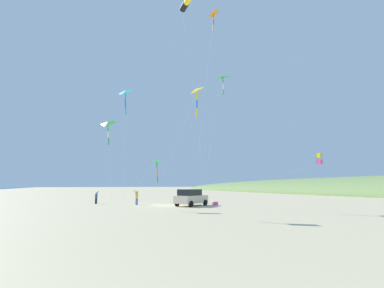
{
  "coord_description": "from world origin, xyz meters",
  "views": [
    {
      "loc": [
        -9.62,
        -32.12,
        2.34
      ],
      "look_at": [
        1.66,
        -5.31,
        6.6
      ],
      "focal_mm": 26.18,
      "sensor_mm": 36.0,
      "label": 1
    }
  ],
  "objects_px": {
    "parked_car": "(191,197)",
    "person_child_green_jacket": "(178,195)",
    "kite_delta_teal_far_right": "(213,15)",
    "cooler_box": "(215,203)",
    "kite_delta_green_low_center": "(108,124)",
    "kite_box_long_streamer_right": "(319,159)",
    "kite_delta_orange_high_right": "(126,92)",
    "kite_delta_yellow_midlevel": "(157,161)",
    "person_adult_flyer": "(194,195)",
    "kite_delta_small_distant": "(196,91)",
    "person_bystander_far": "(96,197)",
    "kite_delta_black_fish_shape": "(223,78)",
    "person_child_grey_jacket": "(137,197)"
  },
  "relations": [
    {
      "from": "person_adult_flyer",
      "to": "person_child_grey_jacket",
      "type": "height_order",
      "value": "person_adult_flyer"
    },
    {
      "from": "parked_car",
      "to": "cooler_box",
      "type": "xyz_separation_m",
      "value": [
        3.15,
        0.21,
        -0.74
      ]
    },
    {
      "from": "person_child_grey_jacket",
      "to": "cooler_box",
      "type": "bearing_deg",
      "value": -24.56
    },
    {
      "from": "person_child_green_jacket",
      "to": "kite_delta_small_distant",
      "type": "height_order",
      "value": "kite_delta_small_distant"
    },
    {
      "from": "person_bystander_far",
      "to": "kite_delta_black_fish_shape",
      "type": "height_order",
      "value": "kite_delta_black_fish_shape"
    },
    {
      "from": "cooler_box",
      "to": "person_child_green_jacket",
      "type": "bearing_deg",
      "value": 102.0
    },
    {
      "from": "person_bystander_far",
      "to": "person_adult_flyer",
      "type": "bearing_deg",
      "value": -16.55
    },
    {
      "from": "kite_delta_black_fish_shape",
      "to": "kite_delta_green_low_center",
      "type": "bearing_deg",
      "value": 149.86
    },
    {
      "from": "person_adult_flyer",
      "to": "person_child_green_jacket",
      "type": "xyz_separation_m",
      "value": [
        -0.85,
        3.65,
        0.01
      ]
    },
    {
      "from": "person_child_grey_jacket",
      "to": "person_bystander_far",
      "type": "height_order",
      "value": "person_child_grey_jacket"
    },
    {
      "from": "kite_delta_teal_far_right",
      "to": "person_bystander_far",
      "type": "bearing_deg",
      "value": 122.9
    },
    {
      "from": "cooler_box",
      "to": "person_child_grey_jacket",
      "type": "relative_size",
      "value": 0.36
    },
    {
      "from": "kite_delta_small_distant",
      "to": "person_bystander_far",
      "type": "bearing_deg",
      "value": 130.45
    },
    {
      "from": "kite_delta_orange_high_right",
      "to": "kite_delta_teal_far_right",
      "type": "bearing_deg",
      "value": -9.36
    },
    {
      "from": "kite_delta_orange_high_right",
      "to": "kite_delta_teal_far_right",
      "type": "height_order",
      "value": "kite_delta_teal_far_right"
    },
    {
      "from": "kite_delta_yellow_midlevel",
      "to": "kite_delta_black_fish_shape",
      "type": "bearing_deg",
      "value": -70.02
    },
    {
      "from": "person_child_green_jacket",
      "to": "kite_delta_orange_high_right",
      "type": "height_order",
      "value": "kite_delta_orange_high_right"
    },
    {
      "from": "cooler_box",
      "to": "kite_delta_yellow_midlevel",
      "type": "relative_size",
      "value": 0.11
    },
    {
      "from": "kite_delta_yellow_midlevel",
      "to": "kite_delta_green_low_center",
      "type": "distance_m",
      "value": 8.96
    },
    {
      "from": "person_adult_flyer",
      "to": "kite_delta_teal_far_right",
      "type": "bearing_deg",
      "value": -103.13
    },
    {
      "from": "kite_delta_yellow_midlevel",
      "to": "kite_delta_green_low_center",
      "type": "bearing_deg",
      "value": -146.03
    },
    {
      "from": "cooler_box",
      "to": "person_child_green_jacket",
      "type": "distance_m",
      "value": 8.15
    },
    {
      "from": "parked_car",
      "to": "person_child_green_jacket",
      "type": "distance_m",
      "value": 8.28
    },
    {
      "from": "person_child_grey_jacket",
      "to": "kite_delta_teal_far_right",
      "type": "bearing_deg",
      "value": -64.24
    },
    {
      "from": "person_adult_flyer",
      "to": "kite_delta_small_distant",
      "type": "xyz_separation_m",
      "value": [
        -2.8,
        -7.12,
        11.56
      ]
    },
    {
      "from": "kite_delta_small_distant",
      "to": "kite_delta_green_low_center",
      "type": "relative_size",
      "value": 1.29
    },
    {
      "from": "person_child_green_jacket",
      "to": "kite_delta_small_distant",
      "type": "distance_m",
      "value": 15.92
    },
    {
      "from": "person_child_grey_jacket",
      "to": "kite_delta_teal_far_right",
      "type": "distance_m",
      "value": 21.84
    },
    {
      "from": "kite_delta_yellow_midlevel",
      "to": "kite_box_long_streamer_right",
      "type": "xyz_separation_m",
      "value": [
        16.16,
        -11.48,
        -0.08
      ]
    },
    {
      "from": "kite_delta_teal_far_right",
      "to": "kite_delta_green_low_center",
      "type": "relative_size",
      "value": 1.95
    },
    {
      "from": "cooler_box",
      "to": "kite_delta_orange_high_right",
      "type": "bearing_deg",
      "value": -155.62
    },
    {
      "from": "kite_delta_teal_far_right",
      "to": "kite_delta_black_fish_shape",
      "type": "bearing_deg",
      "value": 38.87
    },
    {
      "from": "kite_delta_green_low_center",
      "to": "kite_box_long_streamer_right",
      "type": "bearing_deg",
      "value": -16.65
    },
    {
      "from": "person_child_green_jacket",
      "to": "kite_delta_black_fish_shape",
      "type": "height_order",
      "value": "kite_delta_black_fish_shape"
    },
    {
      "from": "cooler_box",
      "to": "kite_delta_black_fish_shape",
      "type": "relative_size",
      "value": 0.05
    },
    {
      "from": "cooler_box",
      "to": "kite_delta_green_low_center",
      "type": "height_order",
      "value": "kite_delta_green_low_center"
    },
    {
      "from": "kite_box_long_streamer_right",
      "to": "kite_delta_orange_high_right",
      "type": "bearing_deg",
      "value": 178.53
    },
    {
      "from": "kite_delta_green_low_center",
      "to": "person_child_green_jacket",
      "type": "bearing_deg",
      "value": 32.73
    },
    {
      "from": "person_adult_flyer",
      "to": "person_child_grey_jacket",
      "type": "bearing_deg",
      "value": -176.81
    },
    {
      "from": "parked_car",
      "to": "kite_delta_orange_high_right",
      "type": "distance_m",
      "value": 13.79
    },
    {
      "from": "person_adult_flyer",
      "to": "person_child_green_jacket",
      "type": "height_order",
      "value": "person_child_green_jacket"
    },
    {
      "from": "kite_delta_orange_high_right",
      "to": "kite_delta_black_fish_shape",
      "type": "bearing_deg",
      "value": 0.29
    },
    {
      "from": "parked_car",
      "to": "kite_delta_green_low_center",
      "type": "distance_m",
      "value": 12.29
    },
    {
      "from": "person_adult_flyer",
      "to": "kite_delta_orange_high_right",
      "type": "height_order",
      "value": "kite_delta_orange_high_right"
    },
    {
      "from": "parked_car",
      "to": "person_child_green_jacket",
      "type": "bearing_deg",
      "value": 79.82
    },
    {
      "from": "person_child_green_jacket",
      "to": "kite_delta_teal_far_right",
      "type": "relative_size",
      "value": 0.09
    },
    {
      "from": "person_bystander_far",
      "to": "kite_delta_yellow_midlevel",
      "type": "xyz_separation_m",
      "value": [
        7.14,
        -2.18,
        4.54
      ]
    },
    {
      "from": "person_bystander_far",
      "to": "kite_delta_orange_high_right",
      "type": "xyz_separation_m",
      "value": [
        1.11,
        -13.09,
        9.73
      ]
    },
    {
      "from": "parked_car",
      "to": "kite_delta_teal_far_right",
      "type": "xyz_separation_m",
      "value": [
        -0.24,
        -6.41,
        18.48
      ]
    },
    {
      "from": "kite_delta_small_distant",
      "to": "person_adult_flyer",
      "type": "bearing_deg",
      "value": 68.52
    }
  ]
}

